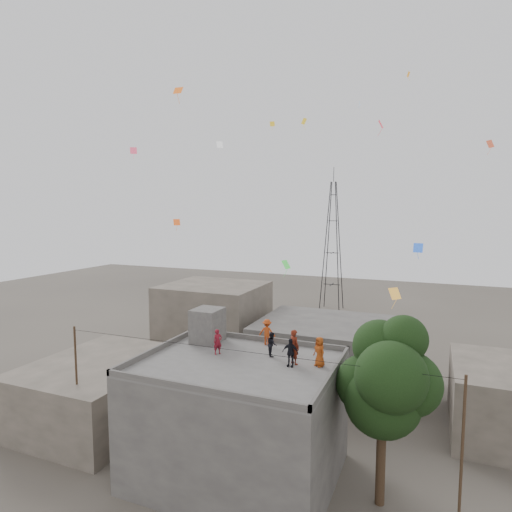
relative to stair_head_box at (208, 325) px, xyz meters
The scene contains 17 objects.
ground 8.21m from the stair_head_box, 39.09° to the right, with size 140.00×140.00×0.00m, color #454039.
main_building 5.78m from the stair_head_box, 39.09° to the right, with size 10.00×8.00×6.10m.
parapet 4.21m from the stair_head_box, 39.09° to the right, with size 10.00×8.00×0.30m.
stair_head_box is the anchor object (origin of this frame).
neighbor_west 9.34m from the stair_head_box, behind, with size 8.00×10.00×4.00m, color #554E43.
neighbor_north 13.35m from the stair_head_box, 65.48° to the left, with size 12.00×9.00×5.00m, color #4B4846.
neighbor_northwest 15.45m from the stair_head_box, 116.91° to the left, with size 9.00×8.00×7.00m, color #554E43.
tree 10.80m from the stair_head_box, 10.74° to the right, with size 4.90×4.60×9.10m.
utility_line 6.26m from the stair_head_box, 46.14° to the right, with size 20.12×0.62×7.40m.
transmission_tower 37.46m from the stair_head_box, 91.23° to the left, with size 2.97×2.97×20.01m.
person_red_adult 6.16m from the stair_head_box, 15.29° to the right, with size 0.65×0.43×1.79m, color maroon.
person_orange_child 7.36m from the stair_head_box, 11.38° to the right, with size 0.73×0.48×1.50m, color #9C3E11.
person_dark_child 4.57m from the stair_head_box, 11.63° to the right, with size 0.64×0.50×1.31m, color black.
person_dark_adult 6.21m from the stair_head_box, 19.18° to the right, with size 0.84×0.35×1.43m, color black.
person_orange_adult 3.61m from the stair_head_box, 12.67° to the left, with size 0.98×0.56×1.52m, color #B43E14.
person_red_child 2.44m from the stair_head_box, 47.79° to the right, with size 0.50×0.33×1.38m, color maroon.
kites 11.14m from the stair_head_box, 40.18° to the left, with size 21.33×19.91×12.89m.
Camera 1 is at (9.09, -19.35, 13.86)m, focal length 30.00 mm.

